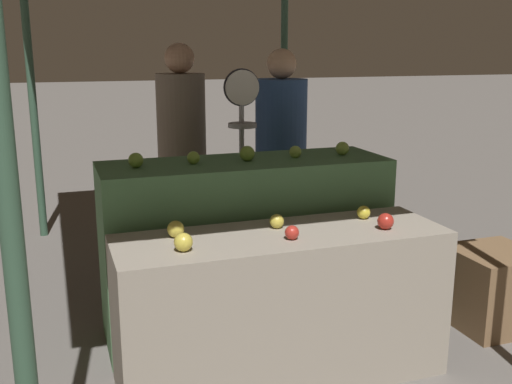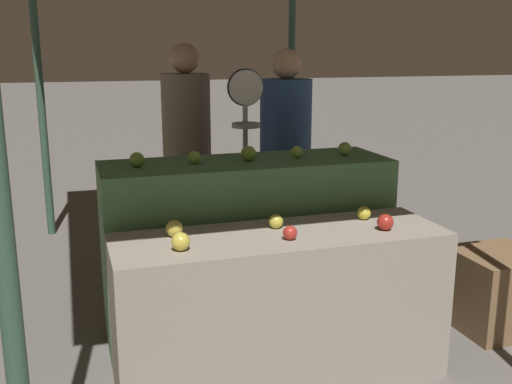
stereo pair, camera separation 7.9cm
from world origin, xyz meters
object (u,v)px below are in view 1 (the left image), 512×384
at_px(produce_scale, 242,132).
at_px(wooden_crate_side, 493,288).
at_px(person_vendor_at_scale, 281,145).
at_px(person_customer_left, 182,140).

height_order(produce_scale, wooden_crate_side, produce_scale).
xyz_separation_m(produce_scale, person_vendor_at_scale, (0.40, 0.27, -0.16)).
height_order(produce_scale, person_customer_left, person_customer_left).
bearing_deg(person_customer_left, wooden_crate_side, 156.34).
bearing_deg(person_customer_left, person_vendor_at_scale, 178.65).
relative_size(produce_scale, person_customer_left, 0.90).
relative_size(person_customer_left, wooden_crate_side, 3.57).
height_order(person_vendor_at_scale, person_customer_left, person_customer_left).
relative_size(produce_scale, person_vendor_at_scale, 0.92).
height_order(produce_scale, person_vendor_at_scale, person_vendor_at_scale).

